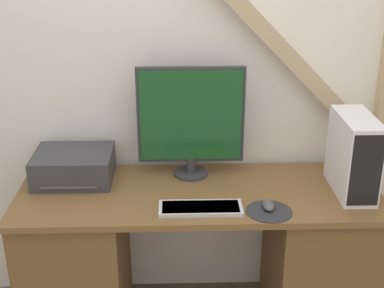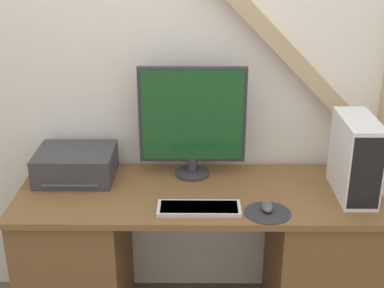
# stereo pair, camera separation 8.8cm
# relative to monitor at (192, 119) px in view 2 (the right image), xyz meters

# --- Properties ---
(wall_back) EXTENTS (6.40, 0.13, 2.70)m
(wall_back) POSITION_rel_monitor_xyz_m (0.04, 0.18, 0.26)
(wall_back) COLOR white
(wall_back) RESTS_ON ground_plane
(desk) EXTENTS (1.73, 0.62, 0.79)m
(desk) POSITION_rel_monitor_xyz_m (0.03, -0.19, -0.68)
(desk) COLOR brown
(desk) RESTS_ON ground_plane
(monitor) EXTENTS (0.53, 0.17, 0.56)m
(monitor) POSITION_rel_monitor_xyz_m (0.00, 0.00, 0.00)
(monitor) COLOR #333338
(monitor) RESTS_ON desk
(keyboard) EXTENTS (0.37, 0.14, 0.02)m
(keyboard) POSITION_rel_monitor_xyz_m (0.03, -0.37, -0.29)
(keyboard) COLOR silver
(keyboard) RESTS_ON desk
(mousepad) EXTENTS (0.21, 0.21, 0.00)m
(mousepad) POSITION_rel_monitor_xyz_m (0.34, -0.40, -0.30)
(mousepad) COLOR #2D2D33
(mousepad) RESTS_ON desk
(mouse) EXTENTS (0.05, 0.10, 0.03)m
(mouse) POSITION_rel_monitor_xyz_m (0.34, -0.37, -0.28)
(mouse) COLOR #4C4C51
(mouse) RESTS_ON mousepad
(computer_tower) EXTENTS (0.16, 0.36, 0.38)m
(computer_tower) POSITION_rel_monitor_xyz_m (0.75, -0.21, -0.11)
(computer_tower) COLOR white
(computer_tower) RESTS_ON desk
(printer) EXTENTS (0.38, 0.31, 0.15)m
(printer) POSITION_rel_monitor_xyz_m (-0.58, -0.04, -0.23)
(printer) COLOR #38383D
(printer) RESTS_ON desk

